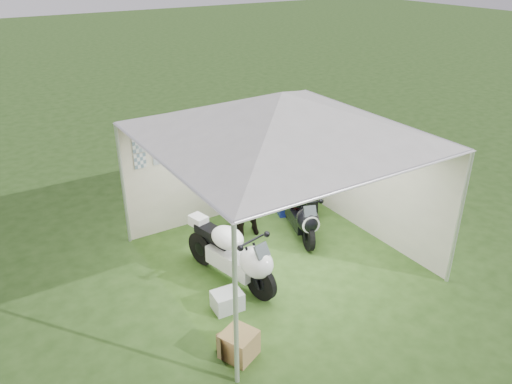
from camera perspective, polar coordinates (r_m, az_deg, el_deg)
ground at (r=8.89m, az=2.55°, el=-7.70°), size 80.00×80.00×0.00m
canopy_tent at (r=7.79m, az=2.79°, el=8.39°), size 5.66×5.66×3.00m
motorcycle_white at (r=8.03m, az=-2.48°, el=-7.06°), size 0.74×1.98×0.99m
motorcycle_black at (r=9.40m, az=5.06°, el=-2.25°), size 0.83×1.74×0.89m
paddock_stand at (r=10.25m, az=3.62°, el=-1.88°), size 0.44×0.35×0.28m
person_dark_jacket at (r=9.19m, az=-1.98°, el=-0.48°), size 0.84×0.67×1.66m
person_blue_jacket at (r=9.42m, az=-2.54°, el=0.30°), size 0.70×0.74×1.69m
equipment_box at (r=10.17m, az=5.21°, el=-1.31°), size 0.68×0.61×0.56m
crate_0 at (r=7.72m, az=-3.29°, el=-12.27°), size 0.47×0.38×0.29m
crate_1 at (r=6.95m, az=-1.95°, el=-17.00°), size 0.55×0.55×0.38m
crate_2 at (r=7.09m, az=-2.38°, el=-16.82°), size 0.33×0.29×0.22m
crate_3 at (r=7.05m, az=-2.39°, el=-16.79°), size 0.43×0.32×0.28m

